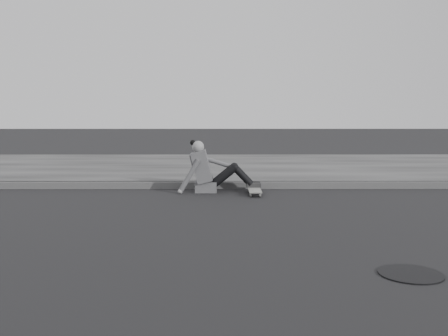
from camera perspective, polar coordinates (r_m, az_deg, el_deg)
The scene contains 6 objects.
ground at distance 6.30m, azimuth 6.18°, elevation -5.78°, with size 80.00×80.00×0.00m, color black.
curb at distance 8.82m, azimuth 4.32°, elevation -1.95°, with size 24.00×0.16×0.12m, color #494949.
sidewalk at distance 11.81m, azimuth 3.16°, elevation 0.10°, with size 24.00×6.00×0.12m, color #393939.
manhole at distance 4.42m, azimuth 20.55°, elevation -11.26°, with size 0.52×0.52×0.01m, color black.
skateboard at distance 8.19m, azimuth 3.49°, elevation -2.50°, with size 0.20×0.78×0.09m.
seated_woman at distance 8.38m, azimuth -1.63°, elevation -0.30°, with size 1.38×0.46×0.88m.
Camera 1 is at (-0.70, -6.13, 1.30)m, focal length 40.00 mm.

